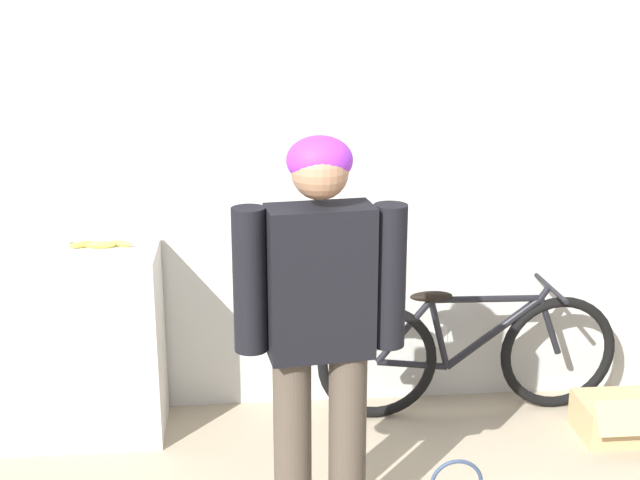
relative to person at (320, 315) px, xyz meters
The scene contains 6 objects.
wall_back 1.27m from the person, 80.51° to the left, with size 8.00×0.07×2.60m.
side_shelf 1.55m from the person, 140.60° to the left, with size 0.87×0.45×0.95m.
person is the anchor object (origin of this frame).
bicycle 1.45m from the person, 48.64° to the left, with size 1.59×0.46×0.69m.
banana 1.41m from the person, 134.04° to the left, with size 0.31×0.08×0.03m.
cardboard_box 1.94m from the person, 22.66° to the left, with size 0.48×0.38×0.25m.
Camera 1 is at (-0.49, -2.15, 2.21)m, focal length 50.00 mm.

